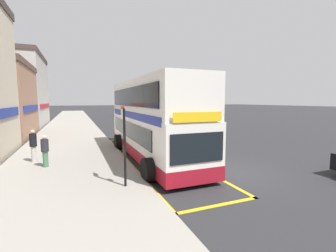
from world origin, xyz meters
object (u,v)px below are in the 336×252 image
at_px(parked_car_teal_behind, 130,114).
at_px(pedestrian_further_back, 33,144).
at_px(double_decker_bus, 151,122).
at_px(bus_stop_sign, 124,140).
at_px(parked_car_navy_ahead, 120,112).
at_px(pedestrian_waiting_near_sign, 45,150).

bearing_deg(parked_car_teal_behind, pedestrian_further_back, -110.00).
bearing_deg(pedestrian_further_back, double_decker_bus, -7.04).
relative_size(double_decker_bus, bus_stop_sign, 3.73).
xyz_separation_m(parked_car_navy_ahead, parked_car_teal_behind, (0.44, -7.41, 0.00)).
xyz_separation_m(bus_stop_sign, pedestrian_waiting_near_sign, (-3.03, 3.86, -0.88)).
bearing_deg(parked_car_teal_behind, pedestrian_waiting_near_sign, -108.08).
xyz_separation_m(double_decker_bus, pedestrian_further_back, (-6.10, 0.75, -1.01)).
distance_m(parked_car_navy_ahead, parked_car_teal_behind, 7.42).
xyz_separation_m(pedestrian_waiting_near_sign, pedestrian_further_back, (-0.66, 1.23, 0.09)).
relative_size(double_decker_bus, parked_car_navy_ahead, 2.62).
height_order(bus_stop_sign, pedestrian_waiting_near_sign, bus_stop_sign).
relative_size(double_decker_bus, pedestrian_further_back, 6.53).
height_order(double_decker_bus, bus_stop_sign, double_decker_bus).
height_order(bus_stop_sign, parked_car_teal_behind, bus_stop_sign).
relative_size(bus_stop_sign, parked_car_teal_behind, 0.70).
relative_size(parked_car_teal_behind, pedestrian_further_back, 2.49).
distance_m(bus_stop_sign, parked_car_teal_behind, 34.59).
distance_m(double_decker_bus, bus_stop_sign, 4.96).
distance_m(parked_car_navy_ahead, pedestrian_waiting_near_sign, 38.67).
relative_size(bus_stop_sign, parked_car_navy_ahead, 0.70).
xyz_separation_m(bus_stop_sign, parked_car_teal_behind, (7.86, 33.67, -1.05)).
height_order(parked_car_navy_ahead, pedestrian_further_back, pedestrian_further_back).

